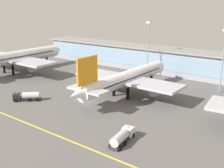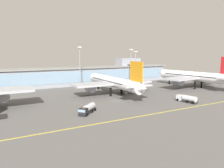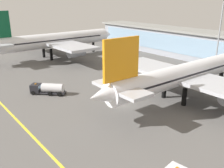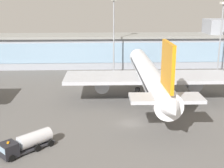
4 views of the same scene
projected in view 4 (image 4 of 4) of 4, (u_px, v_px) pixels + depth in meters
The scene contains 6 objects.
ground_plane at pixel (130, 123), 60.04m from camera, with size 194.58×194.58×0.00m, color #5B5956.
terminal_building at pixel (120, 49), 110.30m from camera, with size 141.98×14.00×16.71m.
airliner_near_right at pixel (149, 76), 72.39m from camera, with size 40.31×54.58×16.88m.
fuel_tanker_truck at pixel (26, 143), 48.62m from camera, with size 8.29×7.91×2.90m.
apron_light_mast_west at pixel (221, 28), 93.20m from camera, with size 1.80×1.80×23.01m.
apron_light_mast_east at pixel (114, 25), 95.73m from camera, with size 1.80×1.80×24.16m.
Camera 4 is at (-6.02, -55.48, 23.75)m, focal length 48.63 mm.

